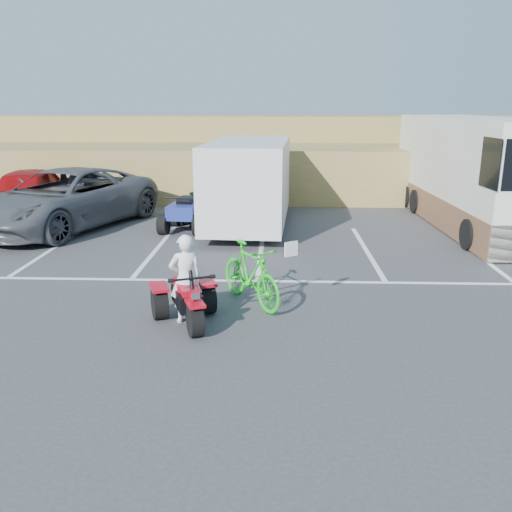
{
  "coord_description": "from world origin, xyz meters",
  "views": [
    {
      "loc": [
        0.38,
        -8.48,
        3.62
      ],
      "look_at": [
        0.03,
        0.81,
        1.0
      ],
      "focal_mm": 38.0,
      "sensor_mm": 36.0,
      "label": 1
    }
  ],
  "objects_px": {
    "red_trike_atv": "(189,324)",
    "quad_atv_blue": "(186,231)",
    "cargo_trailer": "(249,181)",
    "green_dirt_bike": "(250,274)",
    "rider": "(186,279)",
    "quad_atv_green": "(198,220)",
    "rv_motorhome": "(470,180)",
    "grey_pickup": "(64,199)",
    "red_car": "(26,193)"
  },
  "relations": [
    {
      "from": "grey_pickup",
      "to": "quad_atv_blue",
      "type": "height_order",
      "value": "grey_pickup"
    },
    {
      "from": "rider",
      "to": "cargo_trailer",
      "type": "xyz_separation_m",
      "value": [
        0.7,
        7.43,
        0.63
      ]
    },
    {
      "from": "quad_atv_green",
      "to": "red_car",
      "type": "bearing_deg",
      "value": 157.99
    },
    {
      "from": "red_trike_atv",
      "to": "red_car",
      "type": "relative_size",
      "value": 0.32
    },
    {
      "from": "grey_pickup",
      "to": "red_car",
      "type": "xyz_separation_m",
      "value": [
        -1.89,
        1.56,
        -0.07
      ]
    },
    {
      "from": "grey_pickup",
      "to": "cargo_trailer",
      "type": "distance_m",
      "value": 5.55
    },
    {
      "from": "grey_pickup",
      "to": "quad_atv_blue",
      "type": "distance_m",
      "value": 3.79
    },
    {
      "from": "quad_atv_blue",
      "to": "cargo_trailer",
      "type": "bearing_deg",
      "value": 21.75
    },
    {
      "from": "red_trike_atv",
      "to": "rv_motorhome",
      "type": "xyz_separation_m",
      "value": [
        7.39,
        8.29,
        1.39
      ]
    },
    {
      "from": "green_dirt_bike",
      "to": "grey_pickup",
      "type": "xyz_separation_m",
      "value": [
        -5.87,
        6.26,
        0.29
      ]
    },
    {
      "from": "grey_pickup",
      "to": "quad_atv_green",
      "type": "xyz_separation_m",
      "value": [
        3.81,
        1.25,
        -0.88
      ]
    },
    {
      "from": "rider",
      "to": "green_dirt_bike",
      "type": "xyz_separation_m",
      "value": [
        1.06,
        0.88,
        -0.19
      ]
    },
    {
      "from": "cargo_trailer",
      "to": "quad_atv_green",
      "type": "bearing_deg",
      "value": 153.65
    },
    {
      "from": "grey_pickup",
      "to": "quad_atv_green",
      "type": "distance_m",
      "value": 4.11
    },
    {
      "from": "grey_pickup",
      "to": "quad_atv_green",
      "type": "relative_size",
      "value": 4.14
    },
    {
      "from": "red_trike_atv",
      "to": "quad_atv_green",
      "type": "xyz_separation_m",
      "value": [
        -1.06,
        8.53,
        0.0
      ]
    },
    {
      "from": "cargo_trailer",
      "to": "rv_motorhome",
      "type": "bearing_deg",
      "value": 9.16
    },
    {
      "from": "green_dirt_bike",
      "to": "cargo_trailer",
      "type": "xyz_separation_m",
      "value": [
        -0.36,
        6.54,
        0.81
      ]
    },
    {
      "from": "rv_motorhome",
      "to": "red_car",
      "type": "bearing_deg",
      "value": 175.92
    },
    {
      "from": "red_trike_atv",
      "to": "green_dirt_bike",
      "type": "xyz_separation_m",
      "value": [
        1.0,
        1.02,
        0.58
      ]
    },
    {
      "from": "cargo_trailer",
      "to": "quad_atv_blue",
      "type": "xyz_separation_m",
      "value": [
        -1.84,
        -0.52,
        -1.39
      ]
    },
    {
      "from": "green_dirt_bike",
      "to": "red_trike_atv",
      "type": "bearing_deg",
      "value": -168.08
    },
    {
      "from": "red_trike_atv",
      "to": "quad_atv_blue",
      "type": "xyz_separation_m",
      "value": [
        -1.19,
        7.05,
        0.0
      ]
    },
    {
      "from": "rider",
      "to": "grey_pickup",
      "type": "distance_m",
      "value": 8.62
    },
    {
      "from": "cargo_trailer",
      "to": "quad_atv_blue",
      "type": "height_order",
      "value": "cargo_trailer"
    },
    {
      "from": "red_trike_atv",
      "to": "quad_atv_green",
      "type": "distance_m",
      "value": 8.6
    },
    {
      "from": "red_car",
      "to": "cargo_trailer",
      "type": "xyz_separation_m",
      "value": [
        7.41,
        -1.27,
        0.59
      ]
    },
    {
      "from": "rider",
      "to": "quad_atv_green",
      "type": "bearing_deg",
      "value": -103.98
    },
    {
      "from": "rider",
      "to": "green_dirt_bike",
      "type": "distance_m",
      "value": 1.39
    },
    {
      "from": "red_car",
      "to": "cargo_trailer",
      "type": "relative_size",
      "value": 0.84
    },
    {
      "from": "grey_pickup",
      "to": "red_car",
      "type": "height_order",
      "value": "grey_pickup"
    },
    {
      "from": "grey_pickup",
      "to": "quad_atv_blue",
      "type": "bearing_deg",
      "value": 17.29
    },
    {
      "from": "red_trike_atv",
      "to": "rv_motorhome",
      "type": "bearing_deg",
      "value": 27.46
    },
    {
      "from": "rv_motorhome",
      "to": "quad_atv_green",
      "type": "distance_m",
      "value": 8.56
    },
    {
      "from": "rider",
      "to": "rv_motorhome",
      "type": "relative_size",
      "value": 0.17
    },
    {
      "from": "cargo_trailer",
      "to": "rv_motorhome",
      "type": "distance_m",
      "value": 6.78
    },
    {
      "from": "red_car",
      "to": "rider",
      "type": "bearing_deg",
      "value": -57.66
    },
    {
      "from": "green_dirt_bike",
      "to": "rv_motorhome",
      "type": "bearing_deg",
      "value": 15.01
    },
    {
      "from": "green_dirt_bike",
      "to": "quad_atv_green",
      "type": "distance_m",
      "value": 7.81
    },
    {
      "from": "cargo_trailer",
      "to": "quad_atv_green",
      "type": "xyz_separation_m",
      "value": [
        -1.71,
        0.96,
        -1.39
      ]
    },
    {
      "from": "rider",
      "to": "quad_atv_blue",
      "type": "distance_m",
      "value": 7.04
    },
    {
      "from": "cargo_trailer",
      "to": "quad_atv_blue",
      "type": "relative_size",
      "value": 3.29
    },
    {
      "from": "green_dirt_bike",
      "to": "rv_motorhome",
      "type": "xyz_separation_m",
      "value": [
        6.38,
        7.26,
        0.8
      ]
    },
    {
      "from": "grey_pickup",
      "to": "quad_atv_blue",
      "type": "xyz_separation_m",
      "value": [
        3.68,
        -0.24,
        -0.88
      ]
    },
    {
      "from": "red_car",
      "to": "rv_motorhome",
      "type": "bearing_deg",
      "value": -7.53
    },
    {
      "from": "quad_atv_blue",
      "to": "quad_atv_green",
      "type": "height_order",
      "value": "quad_atv_blue"
    },
    {
      "from": "rv_motorhome",
      "to": "cargo_trailer",
      "type": "bearing_deg",
      "value": -175.76
    },
    {
      "from": "red_trike_atv",
      "to": "rider",
      "type": "bearing_deg",
      "value": 90.0
    },
    {
      "from": "red_trike_atv",
      "to": "rider",
      "type": "height_order",
      "value": "rider"
    },
    {
      "from": "rv_motorhome",
      "to": "green_dirt_bike",
      "type": "bearing_deg",
      "value": -133.16
    }
  ]
}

